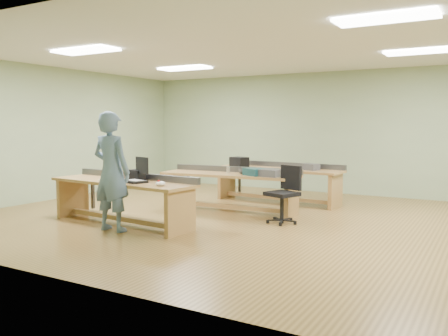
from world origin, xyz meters
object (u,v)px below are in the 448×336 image
at_px(laptop_base, 135,182).
at_px(mug, 242,171).
at_px(person, 111,172).
at_px(drinks_can, 228,170).
at_px(workbench_mid, 230,183).
at_px(parts_bin_teal, 255,172).
at_px(workbench_front, 123,192).
at_px(camera_bag, 137,175).
at_px(task_chair, 284,202).
at_px(workbench_back, 278,177).
at_px(parts_bin_grey, 268,173).

height_order(laptop_base, mug, mug).
relative_size(person, mug, 14.09).
height_order(mug, drinks_can, drinks_can).
bearing_deg(workbench_mid, mug, -0.61).
xyz_separation_m(parts_bin_teal, mug, (-0.33, 0.11, -0.01)).
bearing_deg(person, workbench_front, -67.39).
relative_size(person, camera_bag, 6.96).
distance_m(task_chair, mug, 1.29).
relative_size(workbench_back, laptop_base, 8.16).
bearing_deg(laptop_base, task_chair, 55.45).
bearing_deg(drinks_can, task_chair, -21.21).
relative_size(camera_bag, mug, 2.02).
bearing_deg(laptop_base, camera_bag, 140.85).
bearing_deg(laptop_base, drinks_can, 92.18).
relative_size(workbench_front, laptop_base, 8.23).
xyz_separation_m(workbench_front, person, (0.21, -0.49, 0.40)).
bearing_deg(mug, workbench_front, -122.63).
distance_m(parts_bin_teal, drinks_can, 0.67).
relative_size(task_chair, mug, 7.31).
distance_m(workbench_front, camera_bag, 0.38).
bearing_deg(task_chair, drinks_can, 179.29).
bearing_deg(parts_bin_grey, task_chair, -38.84).
bearing_deg(drinks_can, parts_bin_grey, -9.96).
relative_size(person, drinks_can, 15.55).
height_order(workbench_mid, mug, workbench_mid).
distance_m(laptop_base, task_chair, 2.56).
height_order(workbench_mid, parts_bin_teal, parts_bin_teal).
bearing_deg(drinks_can, workbench_mid, -35.10).
relative_size(workbench_front, drinks_can, 23.64).
xyz_separation_m(workbench_front, workbench_mid, (1.01, 1.96, -0.00)).
xyz_separation_m(workbench_mid, task_chair, (1.35, -0.50, -0.19)).
distance_m(person, drinks_can, 2.60).
bearing_deg(person, task_chair, -138.12).
relative_size(laptop_base, parts_bin_grey, 0.72).
height_order(parts_bin_teal, mug, parts_bin_teal).
height_order(parts_bin_grey, drinks_can, parts_bin_grey).
height_order(workbench_mid, workbench_back, same).
bearing_deg(person, laptop_base, -115.51).
xyz_separation_m(workbench_back, camera_bag, (-1.16, -3.34, 0.29)).
relative_size(parts_bin_grey, drinks_can, 3.99).
bearing_deg(parts_bin_grey, person, -125.65).
xyz_separation_m(person, camera_bag, (0.01, 0.60, -0.11)).
bearing_deg(workbench_mid, workbench_front, -120.72).
bearing_deg(task_chair, mug, 175.33).
xyz_separation_m(parts_bin_teal, drinks_can, (-0.66, 0.15, -0.01)).
height_order(workbench_mid, drinks_can, drinks_can).
bearing_deg(camera_bag, person, -78.05).
distance_m(person, camera_bag, 0.61).
distance_m(workbench_front, drinks_can, 2.23).
bearing_deg(mug, workbench_back, 85.63).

